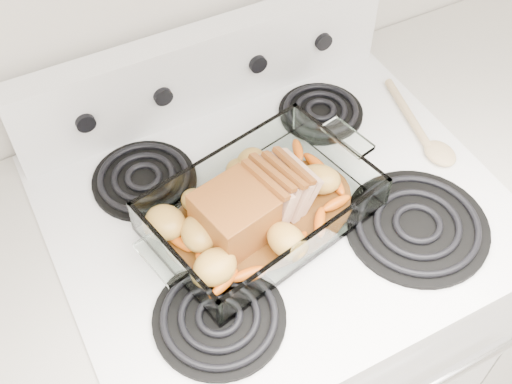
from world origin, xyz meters
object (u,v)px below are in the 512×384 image
counter_right (490,221)px  baking_dish (261,210)px  electric_range (271,323)px  pork_roast (246,205)px

counter_right → baking_dish: bearing=-178.4°
electric_range → baking_dish: 0.48m
counter_right → electric_range: bearing=179.9°
counter_right → baking_dish: baking_dish is taller
electric_range → pork_roast: bearing=-163.5°
pork_roast → electric_range: bearing=25.6°
electric_range → pork_roast: (-0.07, -0.02, 0.51)m
baking_dish → pork_roast: bearing=167.9°
electric_range → pork_roast: size_ratio=5.33×
counter_right → pork_roast: (-0.74, -0.02, 0.53)m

